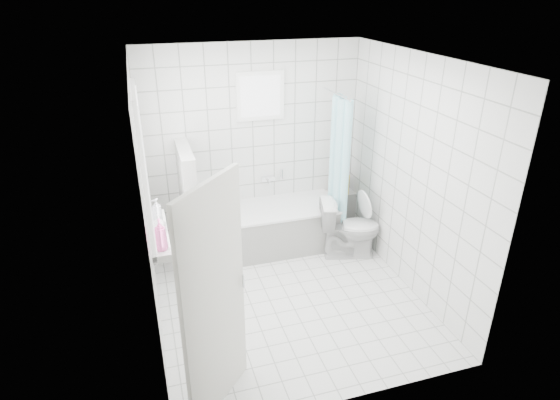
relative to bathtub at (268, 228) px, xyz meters
name	(u,v)px	position (x,y,z in m)	size (l,w,h in m)	color
ground	(288,297)	(-0.08, -1.12, -0.29)	(3.00, 3.00, 0.00)	white
ceiling	(290,58)	(-0.08, -1.12, 2.31)	(3.00, 3.00, 0.00)	white
wall_back	(253,147)	(-0.08, 0.38, 1.01)	(2.80, 0.02, 2.60)	white
wall_front	(353,271)	(-0.08, -2.62, 1.01)	(2.80, 0.02, 2.60)	white
wall_left	(146,209)	(-1.48, -1.12, 1.01)	(0.02, 3.00, 2.60)	white
wall_right	(411,176)	(1.32, -1.12, 1.01)	(0.02, 3.00, 2.60)	white
window_left	(146,168)	(-1.44, -0.82, 1.31)	(0.01, 0.90, 1.40)	white
window_back	(261,96)	(0.02, 0.33, 1.66)	(0.50, 0.01, 0.50)	white
window_sill	(159,234)	(-1.39, -0.82, 0.57)	(0.18, 1.02, 0.08)	white
door	(215,303)	(-1.06, -2.31, 0.71)	(0.04, 0.80, 2.00)	silver
bathtub	(268,228)	(0.00, 0.00, 0.00)	(1.86, 0.77, 0.58)	white
partition_wall	(189,208)	(-0.99, -0.05, 0.46)	(0.15, 0.85, 1.50)	white
tiled_ledge	(340,210)	(1.14, 0.25, -0.02)	(0.40, 0.24, 0.55)	white
toilet	(350,228)	(0.95, -0.47, 0.09)	(0.43, 0.75, 0.77)	white
curtain_rod	(336,94)	(0.87, -0.02, 1.71)	(0.02, 0.02, 0.80)	silver
shower_curtain	(337,168)	(0.87, -0.16, 0.81)	(0.14, 0.48, 1.78)	#4AC9D9
tub_faucet	(268,179)	(0.10, 0.33, 0.56)	(0.18, 0.06, 0.06)	silver
sill_bottles	(159,224)	(-1.38, -0.93, 0.74)	(0.19, 0.69, 0.32)	silver
ledge_bottles	(343,185)	(1.14, 0.22, 0.38)	(0.18, 0.16, 0.28)	#162BB1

